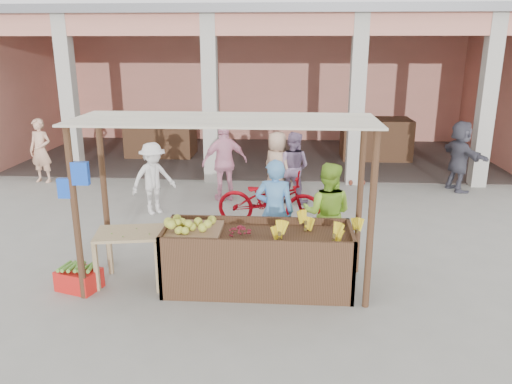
# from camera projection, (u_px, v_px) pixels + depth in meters

# --- Properties ---
(ground) EXTENTS (60.00, 60.00, 0.00)m
(ground) POSITION_uv_depth(u_px,v_px,m) (223.00, 286.00, 7.13)
(ground) COLOR gray
(ground) RESTS_ON ground
(market_building) EXTENTS (14.40, 6.40, 4.20)m
(market_building) POSITION_uv_depth(u_px,v_px,m) (261.00, 66.00, 14.89)
(market_building) COLOR tan
(market_building) RESTS_ON ground
(fruit_stall) EXTENTS (2.60, 0.95, 0.80)m
(fruit_stall) POSITION_uv_depth(u_px,v_px,m) (258.00, 261.00, 6.99)
(fruit_stall) COLOR #523220
(fruit_stall) RESTS_ON ground
(stall_awning) EXTENTS (4.09, 1.35, 2.39)m
(stall_awning) POSITION_uv_depth(u_px,v_px,m) (220.00, 149.00, 6.63)
(stall_awning) COLOR #523220
(stall_awning) RESTS_ON ground
(banana_heap) EXTENTS (1.23, 0.67, 0.22)m
(banana_heap) POSITION_uv_depth(u_px,v_px,m) (317.00, 228.00, 6.82)
(banana_heap) COLOR yellow
(banana_heap) RESTS_ON fruit_stall
(melon_tray) EXTENTS (0.80, 0.69, 0.21)m
(melon_tray) POSITION_uv_depth(u_px,v_px,m) (193.00, 225.00, 6.94)
(melon_tray) COLOR #8F6849
(melon_tray) RESTS_ON fruit_stall
(berry_heap) EXTENTS (0.39, 0.32, 0.12)m
(berry_heap) POSITION_uv_depth(u_px,v_px,m) (240.00, 230.00, 6.86)
(berry_heap) COLOR maroon
(berry_heap) RESTS_ON fruit_stall
(side_table) EXTENTS (1.06, 0.79, 0.78)m
(side_table) POSITION_uv_depth(u_px,v_px,m) (131.00, 241.00, 7.05)
(side_table) COLOR tan
(side_table) RESTS_ON ground
(papaya_pile) EXTENTS (0.67, 0.39, 0.19)m
(papaya_pile) POSITION_uv_depth(u_px,v_px,m) (130.00, 225.00, 6.99)
(papaya_pile) COLOR #489430
(papaya_pile) RESTS_ON side_table
(red_crate) EXTENTS (0.65, 0.55, 0.29)m
(red_crate) POSITION_uv_depth(u_px,v_px,m) (79.00, 279.00, 7.01)
(red_crate) COLOR red
(red_crate) RESTS_ON ground
(plantain_bundle) EXTENTS (0.43, 0.30, 0.09)m
(plantain_bundle) POSITION_uv_depth(u_px,v_px,m) (78.00, 267.00, 6.96)
(plantain_bundle) COLOR #5E9837
(plantain_bundle) RESTS_ON red_crate
(produce_sacks) EXTENTS (0.70, 0.65, 0.53)m
(produce_sacks) POSITION_uv_depth(u_px,v_px,m) (357.00, 174.00, 12.20)
(produce_sacks) COLOR maroon
(produce_sacks) RESTS_ON ground
(vendor_blue) EXTENTS (0.68, 0.50, 1.77)m
(vendor_blue) POSITION_uv_depth(u_px,v_px,m) (275.00, 208.00, 7.70)
(vendor_blue) COLOR #5698DC
(vendor_blue) RESTS_ON ground
(vendor_green) EXTENTS (0.91, 0.65, 1.70)m
(vendor_green) POSITION_uv_depth(u_px,v_px,m) (327.00, 211.00, 7.69)
(vendor_green) COLOR #93C934
(vendor_green) RESTS_ON ground
(motorcycle) EXTENTS (0.91, 2.12, 1.07)m
(motorcycle) POSITION_uv_depth(u_px,v_px,m) (269.00, 199.00, 9.34)
(motorcycle) COLOR #8E030C
(motorcycle) RESTS_ON ground
(shopper_a) EXTENTS (1.10, 1.03, 1.57)m
(shopper_a) POSITION_uv_depth(u_px,v_px,m) (153.00, 176.00, 9.98)
(shopper_a) COLOR silver
(shopper_a) RESTS_ON ground
(shopper_b) EXTENTS (1.21, 0.96, 1.83)m
(shopper_b) POSITION_uv_depth(u_px,v_px,m) (225.00, 160.00, 10.80)
(shopper_b) COLOR #F1A0BC
(shopper_b) RESTS_ON ground
(shopper_c) EXTENTS (0.96, 0.95, 1.70)m
(shopper_c) POSITION_uv_depth(u_px,v_px,m) (277.00, 163.00, 10.75)
(shopper_c) COLOR tan
(shopper_c) RESTS_ON ground
(shopper_d) EXTENTS (1.08, 1.73, 1.74)m
(shopper_d) POSITION_uv_depth(u_px,v_px,m) (460.00, 154.00, 11.54)
(shopper_d) COLOR #494754
(shopper_d) RESTS_ON ground
(shopper_e) EXTENTS (0.69, 0.57, 1.65)m
(shopper_e) POSITION_uv_depth(u_px,v_px,m) (41.00, 149.00, 12.28)
(shopper_e) COLOR #DFA686
(shopper_e) RESTS_ON ground
(shopper_f) EXTENTS (0.94, 0.75, 1.68)m
(shopper_f) POSITION_uv_depth(u_px,v_px,m) (293.00, 164.00, 10.72)
(shopper_f) COLOR gray
(shopper_f) RESTS_ON ground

